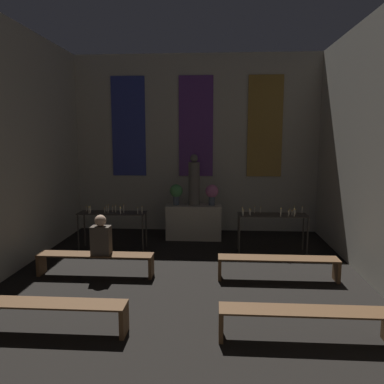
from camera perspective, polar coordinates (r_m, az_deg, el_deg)
wall_back at (r=10.51m, az=0.63°, el=7.42°), size 6.95×0.16×4.87m
altar at (r=9.80m, az=0.30°, el=-4.55°), size 1.42×0.60×0.89m
statue at (r=9.62m, az=0.31°, el=1.58°), size 0.29×0.29×1.31m
flower_vase_left at (r=9.70m, az=-2.42°, el=-0.01°), size 0.34×0.34×0.54m
flower_vase_right at (r=9.64m, az=3.05°, el=-0.06°), size 0.34×0.34×0.54m
candle_rack_left at (r=8.99m, az=-12.05°, el=-3.70°), size 1.57×0.49×1.09m
candle_rack_right at (r=8.76m, az=12.15°, el=-4.03°), size 1.57×0.49×1.08m
pew_third_left at (r=5.68m, az=-21.40°, el=-16.35°), size 2.21×0.36×0.43m
pew_third_right at (r=5.32m, az=16.72°, el=-17.85°), size 2.21×0.36×0.43m
pew_back_left at (r=7.51m, az=-14.49°, el=-9.88°), size 2.21×0.36×0.43m
pew_back_right at (r=7.25m, az=12.94°, el=-10.52°), size 2.21×0.36×0.43m
person_seated at (r=7.35m, az=-13.70°, el=-6.63°), size 0.36×0.24×0.76m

